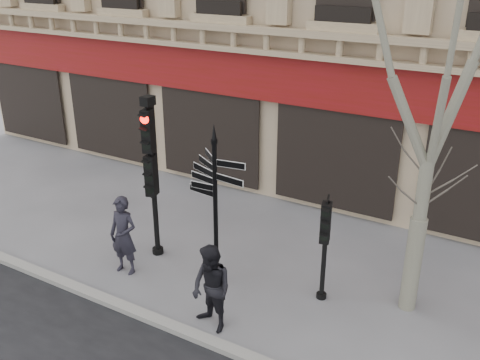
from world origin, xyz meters
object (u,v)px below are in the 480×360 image
(traffic_signal_main, at_px, (152,159))
(plane_tree, at_px, (447,30))
(pedestrian_b, at_px, (211,289))
(traffic_signal_secondary, at_px, (326,233))
(fingerpost, at_px, (215,179))
(pedestrian_a, at_px, (123,236))

(traffic_signal_main, bearing_deg, plane_tree, -7.57)
(pedestrian_b, bearing_deg, plane_tree, 57.84)
(traffic_signal_secondary, bearing_deg, fingerpost, 178.00)
(traffic_signal_main, distance_m, plane_tree, 6.56)
(plane_tree, relative_size, pedestrian_a, 4.27)
(fingerpost, bearing_deg, traffic_signal_main, -171.50)
(fingerpost, bearing_deg, pedestrian_a, -143.25)
(plane_tree, bearing_deg, traffic_signal_main, -171.31)
(traffic_signal_main, xyz_separation_m, traffic_signal_secondary, (4.10, 0.29, -0.90))
(fingerpost, xyz_separation_m, pedestrian_a, (-1.97, -0.72, -1.50))
(pedestrian_a, bearing_deg, fingerpost, 14.22)
(traffic_signal_main, height_order, plane_tree, plane_tree)
(pedestrian_a, distance_m, pedestrian_b, 2.86)
(traffic_signal_main, bearing_deg, fingerpost, -24.43)
(plane_tree, bearing_deg, fingerpost, -163.58)
(fingerpost, height_order, traffic_signal_secondary, fingerpost)
(plane_tree, distance_m, pedestrian_b, 6.11)
(fingerpost, height_order, traffic_signal_main, traffic_signal_main)
(fingerpost, distance_m, plane_tree, 5.08)
(fingerpost, height_order, pedestrian_a, fingerpost)
(fingerpost, relative_size, traffic_signal_main, 0.93)
(fingerpost, xyz_separation_m, plane_tree, (3.88, 1.14, 3.08))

